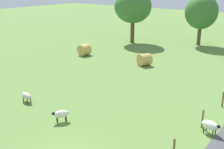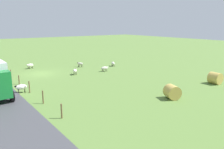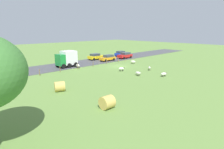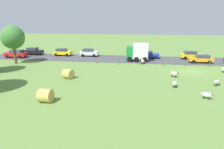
{
  "view_description": "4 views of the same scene",
  "coord_description": "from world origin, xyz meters",
  "px_view_note": "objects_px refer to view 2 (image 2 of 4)",
  "views": [
    {
      "loc": [
        9.15,
        -7.76,
        8.66
      ],
      "look_at": [
        -5.51,
        11.03,
        0.81
      ],
      "focal_mm": 45.29,
      "sensor_mm": 36.0,
      "label": 1
    },
    {
      "loc": [
        10.19,
        30.96,
        6.84
      ],
      "look_at": [
        -4.44,
        10.6,
        1.24
      ],
      "focal_mm": 37.1,
      "sensor_mm": 36.0,
      "label": 2
    },
    {
      "loc": [
        -27.39,
        28.81,
        7.73
      ],
      "look_at": [
        -7.84,
        9.86,
        1.2
      ],
      "focal_mm": 30.01,
      "sensor_mm": 36.0,
      "label": 3
    },
    {
      "loc": [
        -31.94,
        7.88,
        7.82
      ],
      "look_at": [
        -6.54,
        11.55,
        0.88
      ],
      "focal_mm": 32.68,
      "sensor_mm": 36.0,
      "label": 4
    }
  ],
  "objects_px": {
    "sheep_4": "(30,65)",
    "hay_bale_0": "(172,92)",
    "sheep_1": "(80,64)",
    "sheep_2": "(105,68)",
    "sheep_5": "(113,63)",
    "sheep_3": "(21,87)",
    "hay_bale_1": "(215,78)",
    "sheep_0": "(75,71)"
  },
  "relations": [
    {
      "from": "sheep_4",
      "to": "sheep_5",
      "type": "relative_size",
      "value": 1.04
    },
    {
      "from": "sheep_5",
      "to": "sheep_1",
      "type": "bearing_deg",
      "value": -28.17
    },
    {
      "from": "sheep_1",
      "to": "hay_bale_0",
      "type": "bearing_deg",
      "value": 88.22
    },
    {
      "from": "sheep_1",
      "to": "sheep_3",
      "type": "bearing_deg",
      "value": 38.15
    },
    {
      "from": "sheep_4",
      "to": "hay_bale_1",
      "type": "relative_size",
      "value": 0.9
    },
    {
      "from": "sheep_0",
      "to": "sheep_3",
      "type": "bearing_deg",
      "value": 28.16
    },
    {
      "from": "sheep_2",
      "to": "hay_bale_0",
      "type": "xyz_separation_m",
      "value": [
        1.82,
        13.85,
        0.17
      ]
    },
    {
      "from": "sheep_1",
      "to": "sheep_2",
      "type": "distance_m",
      "value": 5.28
    },
    {
      "from": "sheep_4",
      "to": "hay_bale_0",
      "type": "bearing_deg",
      "value": 105.64
    },
    {
      "from": "sheep_1",
      "to": "hay_bale_1",
      "type": "relative_size",
      "value": 0.77
    },
    {
      "from": "sheep_5",
      "to": "sheep_3",
      "type": "bearing_deg",
      "value": 21.94
    },
    {
      "from": "sheep_5",
      "to": "sheep_4",
      "type": "bearing_deg",
      "value": -26.78
    },
    {
      "from": "sheep_4",
      "to": "hay_bale_0",
      "type": "relative_size",
      "value": 0.94
    },
    {
      "from": "sheep_2",
      "to": "hay_bale_1",
      "type": "bearing_deg",
      "value": 116.01
    },
    {
      "from": "sheep_4",
      "to": "hay_bale_1",
      "type": "bearing_deg",
      "value": 123.85
    },
    {
      "from": "sheep_2",
      "to": "hay_bale_1",
      "type": "height_order",
      "value": "hay_bale_1"
    },
    {
      "from": "sheep_0",
      "to": "sheep_5",
      "type": "distance_m",
      "value": 8.12
    },
    {
      "from": "hay_bale_0",
      "to": "hay_bale_1",
      "type": "bearing_deg",
      "value": -175.22
    },
    {
      "from": "sheep_1",
      "to": "sheep_5",
      "type": "bearing_deg",
      "value": 151.83
    },
    {
      "from": "sheep_0",
      "to": "sheep_1",
      "type": "relative_size",
      "value": 1.1
    },
    {
      "from": "sheep_3",
      "to": "hay_bale_1",
      "type": "bearing_deg",
      "value": 153.78
    },
    {
      "from": "sheep_2",
      "to": "sheep_5",
      "type": "distance_m",
      "value": 4.32
    },
    {
      "from": "sheep_3",
      "to": "sheep_4",
      "type": "bearing_deg",
      "value": -110.34
    },
    {
      "from": "sheep_4",
      "to": "hay_bale_0",
      "type": "height_order",
      "value": "hay_bale_0"
    },
    {
      "from": "sheep_0",
      "to": "sheep_5",
      "type": "xyz_separation_m",
      "value": [
        -7.85,
        -2.08,
        -0.07
      ]
    },
    {
      "from": "sheep_3",
      "to": "sheep_4",
      "type": "distance_m",
      "value": 13.05
    },
    {
      "from": "sheep_3",
      "to": "hay_bale_1",
      "type": "xyz_separation_m",
      "value": [
        -19.03,
        9.37,
        0.09
      ]
    },
    {
      "from": "sheep_2",
      "to": "hay_bale_1",
      "type": "xyz_separation_m",
      "value": [
        -6.42,
        13.16,
        0.19
      ]
    },
    {
      "from": "sheep_1",
      "to": "sheep_3",
      "type": "xyz_separation_m",
      "value": [
        11.37,
        8.93,
        0.06
      ]
    },
    {
      "from": "sheep_1",
      "to": "sheep_2",
      "type": "xyz_separation_m",
      "value": [
        -1.23,
        5.14,
        -0.05
      ]
    },
    {
      "from": "sheep_0",
      "to": "sheep_2",
      "type": "distance_m",
      "value": 4.48
    },
    {
      "from": "sheep_2",
      "to": "sheep_4",
      "type": "height_order",
      "value": "sheep_4"
    },
    {
      "from": "sheep_3",
      "to": "sheep_5",
      "type": "bearing_deg",
      "value": -158.06
    },
    {
      "from": "sheep_0",
      "to": "sheep_2",
      "type": "height_order",
      "value": "sheep_0"
    },
    {
      "from": "sheep_0",
      "to": "hay_bale_1",
      "type": "distance_m",
      "value": 17.52
    },
    {
      "from": "sheep_0",
      "to": "hay_bale_0",
      "type": "relative_size",
      "value": 0.88
    },
    {
      "from": "sheep_5",
      "to": "hay_bale_1",
      "type": "bearing_deg",
      "value": 100.81
    },
    {
      "from": "hay_bale_0",
      "to": "hay_bale_1",
      "type": "relative_size",
      "value": 0.96
    },
    {
      "from": "hay_bale_1",
      "to": "sheep_0",
      "type": "bearing_deg",
      "value": -51.66
    },
    {
      "from": "sheep_4",
      "to": "hay_bale_1",
      "type": "distance_m",
      "value": 26.02
    },
    {
      "from": "sheep_4",
      "to": "sheep_5",
      "type": "bearing_deg",
      "value": 153.22
    },
    {
      "from": "hay_bale_0",
      "to": "sheep_0",
      "type": "bearing_deg",
      "value": -79.71
    }
  ]
}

